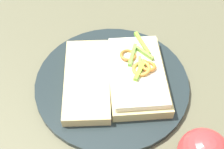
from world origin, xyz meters
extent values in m
plane|color=brown|center=(0.00, 0.00, 0.00)|extent=(2.00, 2.00, 0.00)
cylinder|color=#1E2829|center=(0.00, 0.00, 0.01)|extent=(0.28, 0.28, 0.01)
cube|color=tan|center=(0.03, 0.03, 0.02)|extent=(0.19, 0.19, 0.02)
cube|color=#F2E6C0|center=(0.03, 0.03, 0.04)|extent=(0.18, 0.18, 0.01)
torus|color=#BF7028|center=(0.04, 0.05, 0.05)|extent=(0.04, 0.04, 0.01)
torus|color=#C18433|center=(0.04, 0.03, 0.05)|extent=(0.05, 0.05, 0.01)
torus|color=#B26C2B|center=(0.00, 0.04, 0.05)|extent=(0.04, 0.04, 0.01)
cube|color=#6CB13C|center=(0.01, 0.05, 0.05)|extent=(0.03, 0.05, 0.01)
cube|color=#76B13B|center=(0.03, 0.04, 0.05)|extent=(0.03, 0.03, 0.01)
cube|color=#7BB833|center=(0.00, 0.08, 0.05)|extent=(0.06, 0.03, 0.01)
cube|color=#78A63E|center=(0.02, 0.07, 0.05)|extent=(0.04, 0.01, 0.01)
cube|color=#7CB430|center=(0.04, 0.03, 0.05)|extent=(0.02, 0.05, 0.01)
cube|color=tan|center=(-0.03, -0.03, 0.02)|extent=(0.18, 0.18, 0.02)
camera|label=1|loc=(0.23, -0.26, 0.46)|focal=49.77mm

